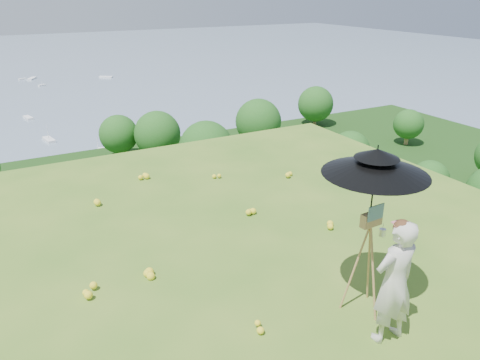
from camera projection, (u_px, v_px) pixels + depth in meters
ground at (205, 303)px, 6.57m from camera, size 14.00×14.00×0.00m
forest_slope at (66, 350)px, 46.08m from camera, size 140.00×56.00×22.00m
shoreline_tier at (32, 237)px, 81.26m from camera, size 170.00×28.00×8.00m
slope_trees at (43, 224)px, 40.74m from camera, size 110.00×50.00×6.00m
harbor_town at (25, 203)px, 78.78m from camera, size 110.00×22.00×5.00m
wildflowers at (197, 291)px, 6.75m from camera, size 10.00×10.50×0.12m
painter at (394, 282)px, 5.62m from camera, size 0.61×0.41×1.66m
field_easel at (367, 258)px, 6.18m from camera, size 0.64×0.64×1.60m
sun_umbrella at (374, 185)px, 5.80m from camera, size 1.49×1.49×1.05m
painter_cap at (403, 224)px, 5.32m from camera, size 0.20×0.24×0.10m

